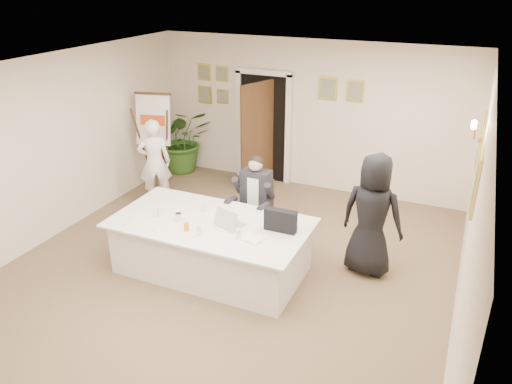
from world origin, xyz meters
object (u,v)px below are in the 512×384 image
Objects in this scene: steel_jug at (179,217)px; oj_glass at (186,227)px; standing_man at (155,162)px; paper_stack at (251,238)px; flip_chart at (157,147)px; standing_woman at (372,215)px; seated_man at (255,200)px; conference_table at (211,246)px; potted_palm at (183,140)px; laptop_bag at (280,221)px; laptop at (230,215)px.

oj_glass is at bearing -40.71° from steel_jug.
standing_man reaches higher than paper_stack.
standing_woman is (4.32, -1.26, 0.01)m from flip_chart.
paper_stack is 2.73× the size of steel_jug.
seated_man is 12.89× the size of steel_jug.
steel_jug is (-0.26, 0.23, -0.01)m from oj_glass.
conference_table is 0.60m from oj_glass.
potted_palm is 10.41× the size of oj_glass.
laptop_bag is (0.96, 0.15, 0.53)m from conference_table.
conference_table is 8.95× the size of paper_stack.
conference_table is 1.45× the size of flip_chart.
laptop is at bearing 16.43° from steel_jug.
oj_glass is at bearing -57.50° from potted_palm.
standing_woman reaches higher than laptop_bag.
flip_chart is 3.84m from paper_stack.
steel_jug is (-0.69, -0.20, -0.08)m from laptop.
laptop reaches higher than conference_table.
standing_woman is (2.00, 0.89, 0.48)m from conference_table.
seated_man is 1.05× the size of potted_palm.
seated_man reaches higher than paper_stack.
standing_woman reaches higher than paper_stack.
laptop is (0.28, 0.05, 0.52)m from conference_table.
seated_man reaches higher than oj_glass.
seated_man is at bearing 2.56° from standing_woman.
flip_chart is (-2.32, 2.16, 0.47)m from conference_table.
oj_glass is (1.86, -1.97, 0.06)m from standing_man.
potted_palm reaches higher than conference_table.
standing_man is 5.22× the size of paper_stack.
standing_man is 4.10× the size of laptop.
standing_woman is 5.80× the size of paper_stack.
flip_chart is 1.06m from potted_palm.
standing_woman is 4.55× the size of laptop.
flip_chart reaches higher than laptop.
laptop_bag is 1.23m from oj_glass.
conference_table is at bearing -92.56° from seated_man.
steel_jug is at bearing 176.87° from paper_stack.
oj_glass is (-0.35, -1.40, 0.13)m from seated_man.
standing_man reaches higher than laptop_bag.
standing_woman is 1.70m from paper_stack.
potted_palm is 3.90m from steel_jug.
conference_table is at bearing 30.88° from standing_woman.
seated_man is 1.45m from oj_glass.
potted_palm reaches higher than laptop.
flip_chart reaches higher than potted_palm.
standing_man reaches higher than potted_palm.
steel_jug is (-1.37, -0.29, -0.09)m from laptop_bag.
seated_man is at bearing 78.86° from conference_table.
paper_stack is 2.31× the size of oj_glass.
potted_palm is at bearing 137.45° from laptop_bag.
flip_chart is 3.34m from laptop.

